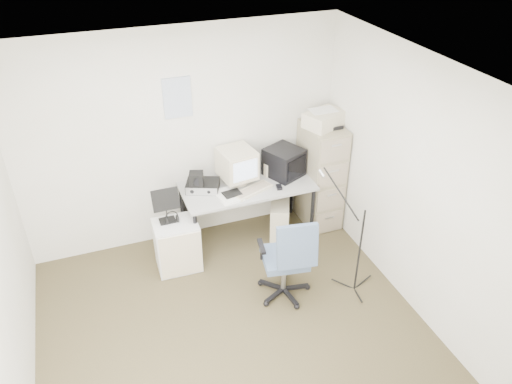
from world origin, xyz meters
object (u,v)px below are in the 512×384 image
object	(u,v)px
filing_cabinet	(320,175)
side_cart	(177,245)
desk	(248,212)
office_chair	(284,256)

from	to	relation	value
filing_cabinet	side_cart	xyz separation A→B (m)	(-1.86, -0.27, -0.36)
filing_cabinet	desk	xyz separation A→B (m)	(-0.95, -0.03, -0.29)
office_chair	side_cart	bearing A→B (deg)	148.69
office_chair	side_cart	world-z (taller)	office_chair
desk	office_chair	bearing A→B (deg)	-88.92
filing_cabinet	side_cart	world-z (taller)	filing_cabinet
filing_cabinet	side_cart	size ratio (longest dim) A/B	2.23
filing_cabinet	office_chair	size ratio (longest dim) A/B	1.32
filing_cabinet	side_cart	distance (m)	1.91
desk	office_chair	distance (m)	1.06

